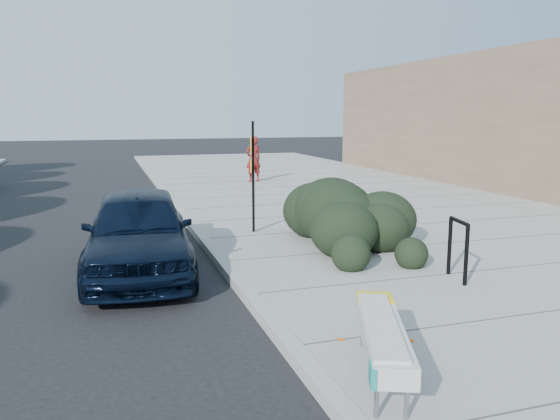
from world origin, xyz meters
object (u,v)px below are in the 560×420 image
(sign_post, at_px, (252,170))
(sedan_navy, at_px, (139,231))
(pedestrian, at_px, (253,159))
(bench, at_px, (382,334))
(bike_rack, at_px, (458,244))

(sign_post, height_order, sedan_navy, sign_post)
(sign_post, distance_m, pedestrian, 9.86)
(bench, xyz_separation_m, sedan_navy, (-2.11, 5.29, 0.14))
(bench, relative_size, sign_post, 0.79)
(pedestrian, bearing_deg, bike_rack, 76.55)
(pedestrian, bearing_deg, bench, 67.19)
(bike_rack, xyz_separation_m, pedestrian, (0.33, 14.21, 0.32))
(pedestrian, bearing_deg, sedan_navy, 53.39)
(sign_post, bearing_deg, bench, -80.32)
(bench, distance_m, sign_post, 7.52)
(sign_post, bearing_deg, bike_rack, -50.04)
(bench, bearing_deg, sign_post, 106.97)
(bench, xyz_separation_m, pedestrian, (3.20, 16.93, 0.45))
(pedestrian, bearing_deg, sign_post, 62.69)
(bench, xyz_separation_m, sign_post, (0.62, 7.43, 0.98))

